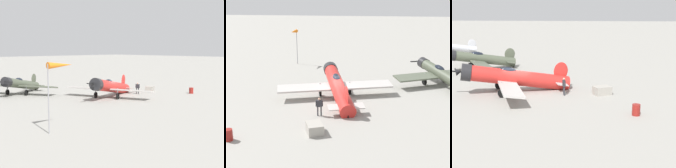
{
  "view_description": "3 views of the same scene",
  "coord_description": "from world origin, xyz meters",
  "views": [
    {
      "loc": [
        32.11,
        -31.1,
        6.9
      ],
      "look_at": [
        0.0,
        -0.0,
        1.8
      ],
      "focal_mm": 51.15,
      "sensor_mm": 36.0,
      "label": 1
    },
    {
      "loc": [
        -5.98,
        28.66,
        9.97
      ],
      "look_at": [
        0.0,
        -0.0,
        1.8
      ],
      "focal_mm": 46.89,
      "sensor_mm": 36.0,
      "label": 2
    },
    {
      "loc": [
        29.93,
        7.57,
        8.04
      ],
      "look_at": [
        0.77,
        4.58,
        1.1
      ],
      "focal_mm": 50.56,
      "sensor_mm": 36.0,
      "label": 3
    }
  ],
  "objects": [
    {
      "name": "airplane_foreground",
      "position": [
        0.2,
        -0.49,
        1.47
      ],
      "size": [
        12.25,
        11.83,
        3.34
      ],
      "rotation": [
        0.0,
        0.0,
        5.1
      ],
      "color": "red",
      "rests_on": "ground_plane"
    },
    {
      "name": "airplane_mid_apron",
      "position": [
        -11.24,
        -8.12,
        1.5
      ],
      "size": [
        11.03,
        9.33,
        2.95
      ],
      "rotation": [
        0.0,
        0.0,
        5.26
      ],
      "color": "#4C5442",
      "rests_on": "ground_plane"
    },
    {
      "name": "ground_plane",
      "position": [
        0.0,
        0.0,
        0.0
      ],
      "size": [
        400.0,
        400.0,
        0.0
      ],
      "primitive_type": "plane",
      "color": "gray"
    },
    {
      "name": "fuel_drum",
      "position": [
        6.12,
        10.77,
        0.44
      ],
      "size": [
        0.67,
        0.67,
        0.89
      ],
      "color": "maroon",
      "rests_on": "ground_plane"
    },
    {
      "name": "equipment_crate",
      "position": [
        0.17,
        8.23,
        0.41
      ],
      "size": [
        1.79,
        1.97,
        0.82
      ],
      "rotation": [
        0.0,
        0.0,
        2.05
      ],
      "color": "#9E998E",
      "rests_on": "ground_plane"
    },
    {
      "name": "ground_crew_mechanic",
      "position": [
        0.77,
        4.58,
        1.04
      ],
      "size": [
        0.64,
        0.37,
        1.71
      ],
      "rotation": [
        0.0,
        0.0,
        5.03
      ],
      "color": "#2D2D33",
      "rests_on": "ground_plane"
    }
  ]
}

